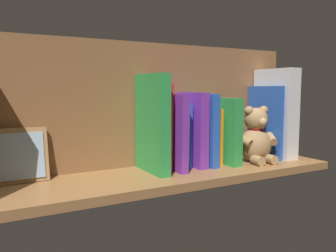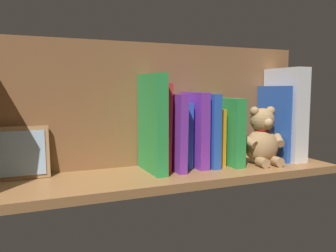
{
  "view_description": "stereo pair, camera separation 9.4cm",
  "coord_description": "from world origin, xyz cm",
  "px_view_note": "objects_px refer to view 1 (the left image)",
  "views": [
    {
      "loc": [
        45.35,
        81.98,
        22.31
      ],
      "look_at": [
        0.0,
        0.0,
        12.43
      ],
      "focal_mm": 37.49,
      "sensor_mm": 36.0,
      "label": 1
    },
    {
      "loc": [
        36.9,
        86.11,
        22.31
      ],
      "look_at": [
        0.0,
        0.0,
        12.43
      ],
      "focal_mm": 37.49,
      "sensor_mm": 36.0,
      "label": 2
    }
  ],
  "objects_px": {
    "dictionary_thick_white": "(275,113)",
    "book_0": "(265,122)",
    "teddy_bear": "(256,137)",
    "picture_frame_leaning": "(21,156)"
  },
  "relations": [
    {
      "from": "teddy_bear",
      "to": "picture_frame_leaning",
      "type": "height_order",
      "value": "teddy_bear"
    },
    {
      "from": "teddy_bear",
      "to": "picture_frame_leaning",
      "type": "relative_size",
      "value": 1.3
    },
    {
      "from": "teddy_bear",
      "to": "picture_frame_leaning",
      "type": "xyz_separation_m",
      "value": [
        0.66,
        -0.09,
        -0.01
      ]
    },
    {
      "from": "dictionary_thick_white",
      "to": "picture_frame_leaning",
      "type": "relative_size",
      "value": 2.18
    },
    {
      "from": "dictionary_thick_white",
      "to": "book_0",
      "type": "distance_m",
      "value": 0.05
    },
    {
      "from": "dictionary_thick_white",
      "to": "picture_frame_leaning",
      "type": "bearing_deg",
      "value": -4.21
    },
    {
      "from": "dictionary_thick_white",
      "to": "book_0",
      "type": "height_order",
      "value": "dictionary_thick_white"
    },
    {
      "from": "dictionary_thick_white",
      "to": "picture_frame_leaning",
      "type": "height_order",
      "value": "dictionary_thick_white"
    },
    {
      "from": "dictionary_thick_white",
      "to": "teddy_bear",
      "type": "distance_m",
      "value": 0.14
    },
    {
      "from": "dictionary_thick_white",
      "to": "book_0",
      "type": "bearing_deg",
      "value": -7.08
    }
  ]
}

